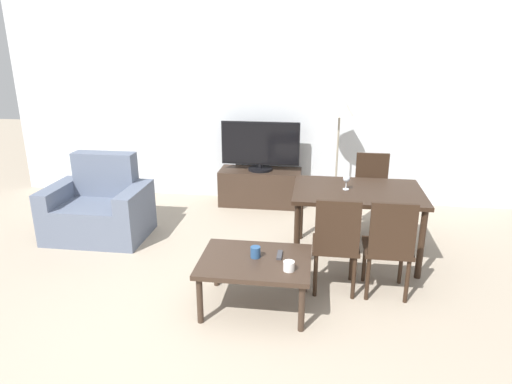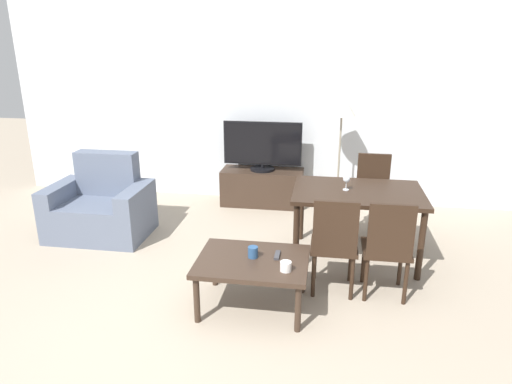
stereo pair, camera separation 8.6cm
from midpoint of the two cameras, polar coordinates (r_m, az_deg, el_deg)
The scene contains 15 objects.
ground_plane at distance 3.52m, azimuth -7.95°, elevation -18.79°, with size 18.00×18.00×0.00m, color tan.
wall_back at distance 6.17m, azimuth 0.69°, elevation 11.35°, with size 6.86×0.06×2.70m.
armchair at distance 5.43m, azimuth -18.35°, elevation -1.97°, with size 1.07×0.75×0.91m.
tv_stand at distance 6.12m, azimuth 1.20°, elevation 0.61°, with size 1.08×0.44×0.48m.
tv at distance 5.97m, azimuth 1.23°, elevation 5.75°, with size 1.02×0.32×0.64m.
coffee_table at distance 3.76m, azimuth 0.24°, elevation -9.07°, with size 0.90×0.69×0.43m.
dining_table at distance 4.61m, azimuth 13.10°, elevation -0.83°, with size 1.26×0.86×0.72m.
dining_chair_near at distance 3.96m, azimuth 10.39°, elevation -6.14°, with size 0.40×0.40×0.89m.
dining_chair_far at distance 5.37m, azimuth 14.86°, elevation 0.23°, with size 0.40×0.40×0.89m.
dining_chair_near_right at distance 4.00m, azimuth 16.74°, elevation -6.39°, with size 0.40×0.40×0.89m.
floor_lamp at distance 5.71m, azimuth 11.12°, elevation 9.93°, with size 0.33×0.33×1.51m.
remote_primary at distance 3.78m, azimuth 3.33°, elevation -7.89°, with size 0.04×0.15×0.02m.
cup_white_near at distance 3.74m, azimuth 0.28°, elevation -7.52°, with size 0.08×0.08×0.09m.
cup_colored_far at distance 3.55m, azimuth 4.44°, elevation -9.25°, with size 0.09×0.09×0.08m.
wine_glass_left at distance 4.53m, azimuth 11.78°, elevation 1.46°, with size 0.07×0.07×0.15m.
Camera 2 is at (0.93, -2.65, 2.13)m, focal length 32.00 mm.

